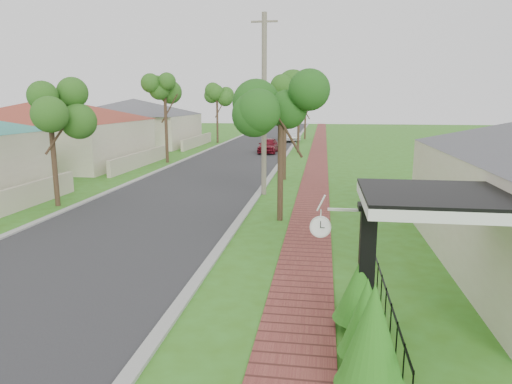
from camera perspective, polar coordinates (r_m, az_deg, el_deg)
The scene contains 16 objects.
ground at distance 11.14m, azimuth -11.80°, elevation -12.24°, with size 160.00×160.00×0.00m, color #3A6F1A.
road at distance 30.61m, azimuth -4.26°, elevation 3.04°, with size 7.00×120.00×0.02m, color #28282B.
kerb_right at distance 30.02m, azimuth 2.57°, elevation 2.90°, with size 0.30×120.00×0.10m, color #9E9E99.
kerb_left at distance 31.60m, azimuth -10.74°, elevation 3.14°, with size 0.30×120.00×0.10m, color #9E9E99.
sidewalk at distance 29.88m, azimuth 7.54°, elevation 2.77°, with size 1.50×120.00×0.03m, color brown.
porch_post at distance 9.20m, azimuth 13.59°, elevation -9.95°, with size 0.48×0.48×2.52m.
picket_fence at distance 10.38m, azimuth 14.92°, elevation -11.00°, with size 0.03×8.02×1.00m.
street_trees at distance 36.97m, azimuth -1.81°, elevation 11.55°, with size 10.70×37.65×5.89m.
hedge_row at distance 8.13m, azimuth 13.57°, elevation -15.35°, with size 0.94×3.16×1.95m.
far_house_red at distance 34.99m, azimuth -23.97°, elevation 7.00°, with size 15.56×15.56×4.60m.
far_house_grey at distance 47.41m, azimuth -14.91°, elevation 8.49°, with size 15.56×15.56×4.60m.
parked_car_red at distance 39.12m, azimuth 1.54°, elevation 5.83°, with size 1.51×3.76×1.28m, color maroon.
parked_car_white at distance 50.77m, azimuth 4.23°, elevation 7.28°, with size 1.75×5.01×1.65m, color silver.
near_tree at distance 16.62m, azimuth 3.15°, elevation 10.34°, with size 2.02×2.02×5.18m.
utility_pole at distance 21.41m, azimuth 1.02°, elevation 10.78°, with size 1.20×0.24×8.27m.
station_clock at distance 9.28m, azimuth 8.30°, elevation -4.16°, with size 1.06×0.13×0.61m.
Camera 1 is at (3.66, -9.55, 4.41)m, focal length 32.00 mm.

